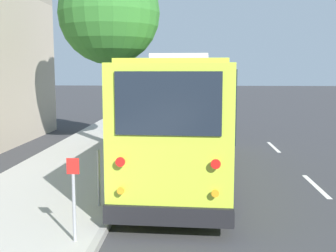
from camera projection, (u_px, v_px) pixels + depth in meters
ground_plane at (186, 175)px, 12.75m from camera, size 160.00×160.00×0.00m
sidewalk_slab at (71, 171)px, 12.93m from camera, size 80.00×3.85×0.15m
curb_strip at (136, 172)px, 12.82m from camera, size 80.00×0.14×0.15m
shuttle_bus at (185, 113)px, 12.56m from camera, size 10.24×2.95×3.55m
parked_sedan_black at (180, 115)px, 24.46m from camera, size 4.24×1.84×1.28m
parked_sedan_white at (185, 105)px, 31.41m from camera, size 4.28×1.96×1.30m
parked_sedan_maroon at (185, 99)px, 38.31m from camera, size 4.37×1.82×1.27m
parked_sedan_tan at (186, 96)px, 44.19m from camera, size 4.37×1.90×1.26m
street_tree at (110, 7)px, 16.72m from camera, size 4.01×4.01×7.86m
sign_post_near at (74, 199)px, 7.35m from camera, size 0.06×0.22×1.49m
sign_post_far at (99, 178)px, 9.33m from camera, size 0.06×0.06×1.28m
lane_stripe_mid at (316, 186)px, 11.56m from camera, size 2.40×0.14×0.01m
lane_stripe_ahead at (274, 147)px, 17.51m from camera, size 2.40×0.14×0.01m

